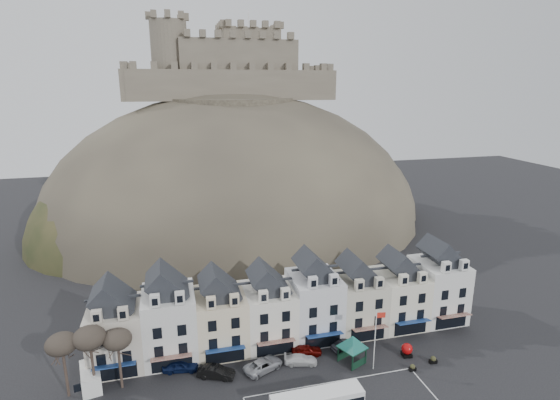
% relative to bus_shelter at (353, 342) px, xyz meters
% --- Properties ---
extents(townhouse_terrace, '(54.40, 9.35, 11.80)m').
position_rel_bus_shelter_xyz_m(townhouse_terrace, '(-5.96, 7.83, 2.23)').
color(townhouse_terrace, beige).
rests_on(townhouse_terrace, ground).
extents(castle_hill, '(100.00, 76.00, 68.00)m').
position_rel_bus_shelter_xyz_m(castle_hill, '(-4.85, 60.82, -2.96)').
color(castle_hill, '#38322B').
rests_on(castle_hill, ground).
extents(castle, '(50.20, 22.20, 22.00)m').
position_rel_bus_shelter_xyz_m(castle, '(-5.60, 67.80, 37.13)').
color(castle, '#635A4B').
rests_on(castle, ground).
extents(tree_left_far, '(3.61, 3.61, 8.24)m').
position_rel_bus_shelter_xyz_m(tree_left_far, '(-35.11, 2.36, 3.83)').
color(tree_left_far, '#342821').
rests_on(tree_left_far, ground).
extents(tree_left_mid, '(3.78, 3.78, 8.64)m').
position_rel_bus_shelter_xyz_m(tree_left_mid, '(-32.11, 2.36, 4.17)').
color(tree_left_mid, '#342821').
rests_on(tree_left_mid, ground).
extents(tree_left_near, '(3.43, 3.43, 7.84)m').
position_rel_bus_shelter_xyz_m(tree_left_near, '(-29.11, 2.36, 3.49)').
color(tree_left_near, '#342821').
rests_on(tree_left_near, ground).
extents(bus_shelter, '(5.69, 5.69, 3.95)m').
position_rel_bus_shelter_xyz_m(bus_shelter, '(0.00, 0.00, 0.00)').
color(bus_shelter, black).
rests_on(bus_shelter, ground).
extents(red_buoy, '(1.49, 1.49, 1.85)m').
position_rel_bus_shelter_xyz_m(red_buoy, '(7.80, -0.57, -2.12)').
color(red_buoy, black).
rests_on(red_buoy, ground).
extents(flagpole, '(1.20, 0.29, 8.38)m').
position_rel_bus_shelter_xyz_m(flagpole, '(2.24, -2.02, 1.72)').
color(flagpole, silver).
rests_on(flagpole, ground).
extents(white_van, '(3.16, 5.35, 2.28)m').
position_rel_bus_shelter_xyz_m(white_van, '(-32.78, 3.64, -1.92)').
color(white_van, white).
rests_on(white_van, ground).
extents(planter_west, '(1.07, 0.72, 1.02)m').
position_rel_bus_shelter_xyz_m(planter_west, '(10.37, -2.86, -2.57)').
color(planter_west, black).
rests_on(planter_west, ground).
extents(planter_east, '(0.92, 0.64, 0.91)m').
position_rel_bus_shelter_xyz_m(planter_east, '(6.89, -3.59, -2.63)').
color(planter_east, black).
rests_on(planter_east, ground).
extents(car_navy, '(4.79, 2.49, 1.56)m').
position_rel_bus_shelter_xyz_m(car_navy, '(-22.11, 3.86, -2.29)').
color(car_navy, '#0B163B').
rests_on(car_navy, ground).
extents(car_black, '(4.94, 3.29, 1.54)m').
position_rel_bus_shelter_xyz_m(car_black, '(-17.80, 1.36, -2.30)').
color(car_black, black).
rests_on(car_black, ground).
extents(car_silver, '(5.72, 4.35, 1.46)m').
position_rel_bus_shelter_xyz_m(car_silver, '(-11.71, 1.36, -2.34)').
color(car_silver, '#ABACB3').
rests_on(car_silver, ground).
extents(car_white, '(4.68, 2.79, 1.27)m').
position_rel_bus_shelter_xyz_m(car_white, '(-6.68, 1.36, -2.43)').
color(car_white, white).
rests_on(car_white, ground).
extents(car_maroon, '(4.33, 2.22, 1.41)m').
position_rel_bus_shelter_xyz_m(car_maroon, '(-5.31, 3.07, -2.36)').
color(car_maroon, '#510704').
rests_on(car_maroon, ground).
extents(car_charcoal, '(4.42, 2.49, 1.38)m').
position_rel_bus_shelter_xyz_m(car_charcoal, '(0.32, 2.86, -2.38)').
color(car_charcoal, black).
rests_on(car_charcoal, ground).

